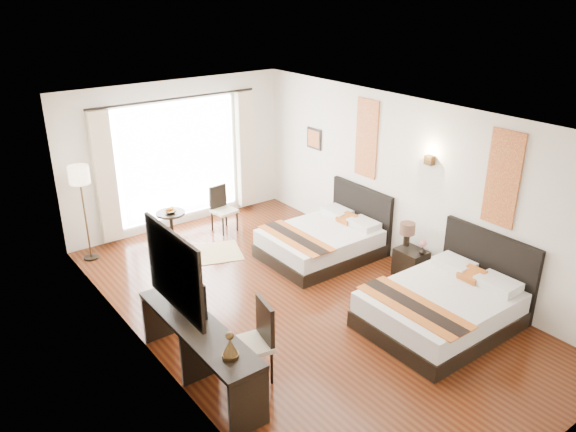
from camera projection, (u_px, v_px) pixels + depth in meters
floor at (298, 303)px, 8.36m from camera, size 4.50×7.50×0.01m
ceiling at (300, 118)px, 7.28m from camera, size 4.50×7.50×0.02m
wall_headboard at (409, 184)px, 9.06m from camera, size 0.01×7.50×2.80m
wall_desk at (148, 261)px, 6.58m from camera, size 0.01×7.50×2.80m
wall_window at (177, 155)px, 10.58m from camera, size 4.50×0.01×2.80m
wall_entry at (554, 346)px, 5.05m from camera, size 4.50×0.01×2.80m
window_glass at (178, 160)px, 10.61m from camera, size 2.40×0.02×2.20m
sheer_curtain at (180, 161)px, 10.57m from camera, size 2.30×0.02×2.10m
drape_left at (105, 178)px, 9.74m from camera, size 0.35×0.14×2.35m
drape_right at (246, 150)px, 11.34m from camera, size 0.35×0.14×2.35m
art_panel_near at (503, 179)px, 7.62m from camera, size 0.03×0.50×1.35m
art_panel_far at (367, 139)px, 9.57m from camera, size 0.03×0.50×1.35m
wall_sconce at (430, 160)px, 8.52m from camera, size 0.10×0.14×0.14m
mirror_frame at (174, 270)px, 6.05m from camera, size 0.04×1.25×0.95m
mirror_glass at (176, 270)px, 6.07m from camera, size 0.01×1.12×0.82m
bed_near at (444, 306)px, 7.73m from camera, size 2.06×1.60×1.16m
bed_far at (324, 240)px, 9.72m from camera, size 1.94×1.51×1.09m
nightstand at (411, 263)px, 9.06m from camera, size 0.39×0.48×0.46m
table_lamp at (407, 230)px, 8.94m from camera, size 0.25×0.25×0.39m
vase at (423, 248)px, 8.79m from camera, size 0.13×0.13×0.13m
console_desk at (199, 352)px, 6.63m from camera, size 0.50×2.20×0.76m
television at (181, 293)px, 6.72m from camera, size 0.18×0.79×0.45m
bronze_figurine at (230, 346)px, 5.89m from camera, size 0.20×0.20×0.27m
desk_chair at (252, 356)px, 6.68m from camera, size 0.55×0.55×1.01m
floor_lamp at (80, 181)px, 9.17m from camera, size 0.34×0.34×1.67m
side_table at (172, 227)px, 10.20m from camera, size 0.52×0.52×0.60m
fruit_bowl at (171, 212)px, 10.04m from camera, size 0.23×0.23×0.05m
window_chair at (224, 217)px, 10.71m from camera, size 0.45×0.45×0.87m
jute_rug at (206, 254)px, 9.85m from camera, size 1.43×1.19×0.01m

